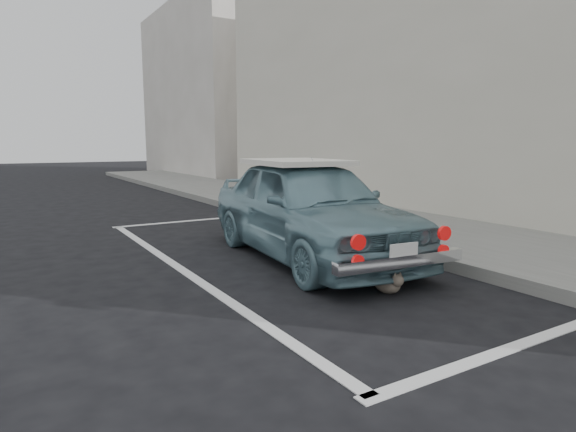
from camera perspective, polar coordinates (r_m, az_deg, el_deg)
name	(u,v)px	position (r m, az deg, el deg)	size (l,w,h in m)	color
ground	(417,339)	(4.05, 15.06, -13.85)	(80.00, 80.00, 0.00)	black
sidewalk	(471,242)	(7.63, 20.91, -2.93)	(2.80, 40.00, 0.15)	slate
shop_building	(499,47)	(11.36, 23.75, 17.85)	(3.50, 18.00, 7.00)	beige
building_far	(207,92)	(24.44, -9.54, 14.31)	(3.50, 10.00, 8.00)	#B7B0A6
pline_rear	(514,347)	(4.13, 25.21, -13.87)	(3.00, 0.12, 0.01)	silver
pline_front	(191,221)	(9.74, -11.39, -0.55)	(3.00, 0.12, 0.01)	silver
pline_side	(181,269)	(6.05, -12.53, -6.18)	(0.12, 7.00, 0.01)	silver
retro_coupe	(309,208)	(6.41, 2.50, 1.01)	(1.97, 4.09, 1.34)	#6B939E
cat	(388,282)	(5.08, 11.79, -7.69)	(0.21, 0.49, 0.26)	#6D6053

